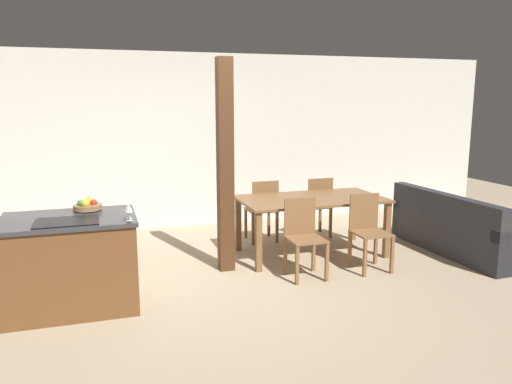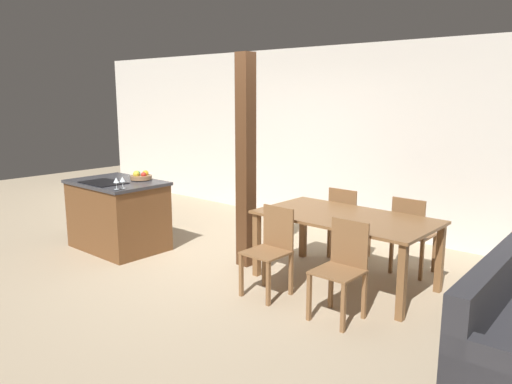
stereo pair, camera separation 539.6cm
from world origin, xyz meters
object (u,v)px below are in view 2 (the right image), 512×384
(dining_table, at_px, (345,224))
(timber_post, at_px, (246,162))
(dining_chair_near_right, at_px, (342,267))
(wine_glass_middle, at_px, (122,180))
(dining_chair_near_left, at_px, (271,249))
(wine_glass_near, at_px, (116,181))
(kitchen_island, at_px, (118,215))
(fruit_bowl, at_px, (141,176))
(dining_chair_far_right, at_px, (411,234))
(dining_chair_far_left, at_px, (347,221))

(dining_table, xyz_separation_m, timber_post, (-1.20, -0.24, 0.57))
(dining_chair_near_right, bearing_deg, dining_table, 119.55)
(timber_post, bearing_deg, dining_table, 11.38)
(wine_glass_middle, height_order, dining_chair_near_left, wine_glass_middle)
(wine_glass_near, bearing_deg, dining_chair_near_right, 10.06)
(wine_glass_middle, distance_m, dining_chair_near_right, 2.84)
(wine_glass_near, bearing_deg, kitchen_island, 147.04)
(fruit_bowl, relative_size, dining_chair_far_right, 0.31)
(dining_chair_near_left, xyz_separation_m, dining_chair_near_right, (0.83, 0.00, 0.00))
(wine_glass_middle, height_order, timber_post, timber_post)
(kitchen_island, height_order, timber_post, timber_post)
(fruit_bowl, relative_size, timber_post, 0.11)
(wine_glass_middle, distance_m, dining_chair_far_left, 2.74)
(dining_chair_near_left, distance_m, dining_chair_far_left, 1.46)
(timber_post, bearing_deg, wine_glass_near, -139.54)
(dining_table, height_order, dining_chair_far_right, dining_chair_far_right)
(fruit_bowl, bearing_deg, wine_glass_middle, -55.01)
(dining_chair_near_left, relative_size, dining_chair_near_right, 1.00)
(fruit_bowl, height_order, dining_chair_far_right, fruit_bowl)
(dining_chair_near_right, relative_size, dining_chair_far_left, 1.00)
(dining_chair_far_left, bearing_deg, kitchen_island, 32.87)
(dining_chair_near_left, relative_size, dining_chair_far_left, 1.00)
(wine_glass_near, xyz_separation_m, wine_glass_middle, (0.00, 0.08, 0.00))
(dining_table, relative_size, timber_post, 0.75)
(wine_glass_near, xyz_separation_m, dining_chair_far_left, (1.93, 1.95, -0.54))
(dining_chair_near_right, xyz_separation_m, dining_chair_far_left, (-0.83, 1.46, 0.00))
(kitchen_island, height_order, dining_chair_near_left, kitchen_island)
(wine_glass_near, xyz_separation_m, dining_table, (2.35, 1.22, -0.35))
(wine_glass_middle, bearing_deg, kitchen_island, 153.69)
(dining_chair_far_left, bearing_deg, dining_chair_near_right, 119.55)
(wine_glass_near, relative_size, dining_chair_near_right, 0.16)
(timber_post, bearing_deg, wine_glass_middle, -142.05)
(dining_chair_near_right, bearing_deg, wine_glass_middle, -171.64)
(wine_glass_middle, xyz_separation_m, dining_table, (2.35, 1.14, -0.35))
(kitchen_island, distance_m, dining_chair_near_left, 2.48)
(kitchen_island, distance_m, dining_chair_near_right, 3.31)
(wine_glass_near, height_order, timber_post, timber_post)
(dining_chair_near_left, bearing_deg, fruit_bowl, 177.00)
(wine_glass_middle, relative_size, dining_chair_near_left, 0.16)
(fruit_bowl, height_order, dining_chair_near_left, fruit_bowl)
(wine_glass_near, bearing_deg, dining_chair_far_left, 45.31)
(fruit_bowl, height_order, dining_table, fruit_bowl)
(dining_chair_near_left, bearing_deg, dining_table, 60.45)
(dining_table, distance_m, dining_chair_near_right, 0.86)
(kitchen_island, xyz_separation_m, dining_chair_near_right, (3.31, 0.14, 0.02))
(fruit_bowl, distance_m, wine_glass_near, 0.72)
(kitchen_island, relative_size, dining_table, 0.67)
(kitchen_island, relative_size, dining_chair_near_left, 1.39)
(dining_chair_near_right, height_order, timber_post, timber_post)
(dining_chair_far_left, height_order, timber_post, timber_post)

